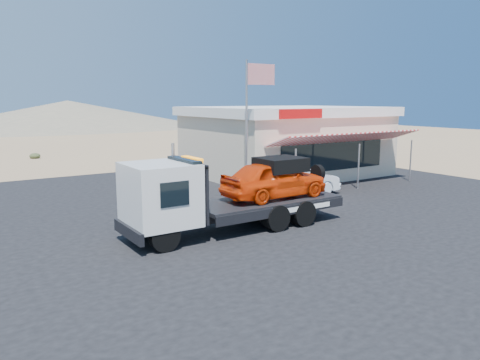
{
  "coord_description": "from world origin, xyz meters",
  "views": [
    {
      "loc": [
        -6.76,
        -12.36,
        4.34
      ],
      "look_at": [
        2.3,
        1.38,
        1.5
      ],
      "focal_mm": 35.0,
      "sensor_mm": 36.0,
      "label": 1
    }
  ],
  "objects_px": {
    "jerky_store": "(285,140)",
    "tow_truck": "(232,190)",
    "white_sedan": "(297,181)",
    "flagpole": "(251,113)"
  },
  "relations": [
    {
      "from": "tow_truck",
      "to": "flagpole",
      "type": "distance_m",
      "value": 5.85
    },
    {
      "from": "tow_truck",
      "to": "white_sedan",
      "type": "relative_size",
      "value": 1.81
    },
    {
      "from": "jerky_store",
      "to": "flagpole",
      "type": "distance_m",
      "value": 7.36
    },
    {
      "from": "white_sedan",
      "to": "flagpole",
      "type": "bearing_deg",
      "value": 58.8
    },
    {
      "from": "tow_truck",
      "to": "jerky_store",
      "type": "height_order",
      "value": "jerky_store"
    },
    {
      "from": "jerky_store",
      "to": "flagpole",
      "type": "bearing_deg",
      "value": -141.21
    },
    {
      "from": "jerky_store",
      "to": "tow_truck",
      "type": "bearing_deg",
      "value": -137.02
    },
    {
      "from": "white_sedan",
      "to": "flagpole",
      "type": "xyz_separation_m",
      "value": [
        -1.81,
        1.01,
        3.05
      ]
    },
    {
      "from": "flagpole",
      "to": "jerky_store",
      "type": "bearing_deg",
      "value": 38.79
    },
    {
      "from": "jerky_store",
      "to": "white_sedan",
      "type": "bearing_deg",
      "value": -124.38
    }
  ]
}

